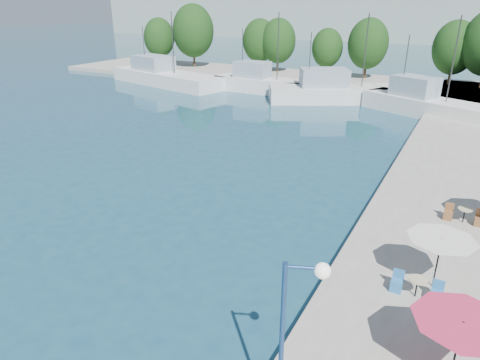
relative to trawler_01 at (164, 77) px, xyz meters
The scene contains 18 objects.
quay_far 24.22m from the trawler_01, 28.27° to the left, with size 90.00×16.00×0.60m, color gray.
hill_west 104.70m from the trawler_01, 90.37° to the left, with size 180.00×40.00×16.00m, color gray.
trawler_01 is the anchor object (origin of this frame).
trawler_02 15.26m from the trawler_01, ahead, with size 14.39×4.01×10.20m.
trawler_03 25.68m from the trawler_01, ahead, with size 17.91×12.51×10.20m.
trawler_04 35.48m from the trawler_01, ahead, with size 14.64×9.52×10.20m.
tree_01 17.95m from the trawler_01, 129.71° to the left, with size 5.37×5.37×7.95m.
tree_02 15.03m from the trawler_01, 106.11° to the left, with size 6.91×6.91×10.22m.
tree_03 17.67m from the trawler_01, 63.74° to the left, with size 5.42×5.42×8.02m.
tree_04 19.32m from the trawler_01, 54.83° to the left, with size 5.50×5.50×8.14m.
tree_05 24.83m from the trawler_01, 40.51° to the left, with size 4.62×4.62×6.84m.
tree_06 29.50m from the trawler_01, 31.56° to the left, with size 5.67×5.67×8.39m.
tree_07 39.51m from the trawler_01, 23.30° to the left, with size 5.60×5.60×8.29m.
umbrella_pink 55.43m from the trawler_01, 43.61° to the right, with size 2.80×2.80×2.07m.
umbrella_white 51.70m from the trawler_01, 40.68° to the right, with size 2.53×2.53×2.11m.
cafe_table_02 51.94m from the trawler_01, 41.87° to the right, with size 1.82×0.70×0.76m.
cafe_table_03 48.40m from the trawler_01, 34.40° to the right, with size 1.82×0.70×0.76m.
street_lamp 55.73m from the trawler_01, 48.85° to the right, with size 0.98×0.54×5.03m.
Camera 1 is at (9.87, 6.18, 10.75)m, focal length 32.00 mm.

